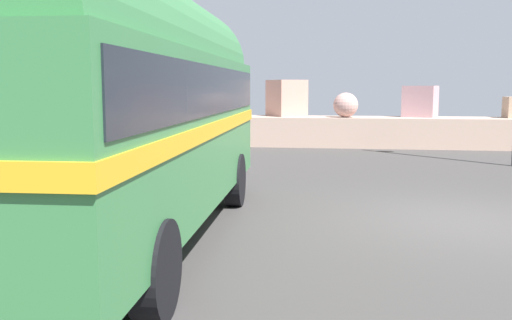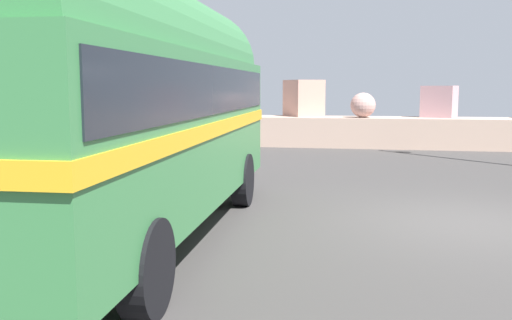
% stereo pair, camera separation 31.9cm
% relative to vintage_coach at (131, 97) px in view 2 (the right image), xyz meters
% --- Properties ---
extents(ground, '(32.00, 26.00, 0.02)m').
position_rel_vintage_coach_xyz_m(ground, '(4.90, 1.93, -2.04)').
color(ground, '#3B3837').
extents(breakwater, '(31.36, 2.34, 2.46)m').
position_rel_vintage_coach_xyz_m(breakwater, '(4.80, 13.73, -1.32)').
color(breakwater, tan).
rests_on(breakwater, ground).
extents(vintage_coach, '(2.73, 8.67, 3.70)m').
position_rel_vintage_coach_xyz_m(vintage_coach, '(0.00, 0.00, 0.00)').
color(vintage_coach, black).
rests_on(vintage_coach, ground).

